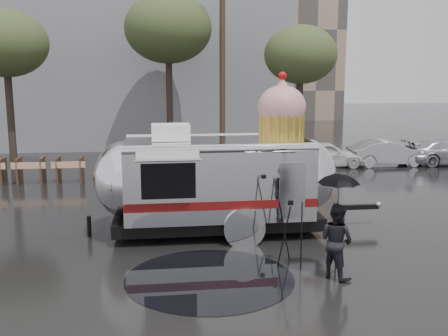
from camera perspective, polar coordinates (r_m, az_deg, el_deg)
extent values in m
plane|color=black|center=(11.80, -4.51, -10.98)|extent=(120.00, 120.00, 0.00)
cylinder|color=black|center=(16.44, -6.76, -4.81)|extent=(1.23, 1.23, 0.01)
cylinder|color=black|center=(17.10, -4.79, -4.17)|extent=(3.29, 3.29, 0.01)
cylinder|color=black|center=(11.31, -1.58, -11.89)|extent=(3.59, 3.59, 0.01)
cube|color=slate|center=(35.24, -13.01, 13.71)|extent=(22.00, 12.00, 13.00)
cylinder|color=#473323|center=(25.15, -0.17, 10.85)|extent=(0.28, 0.28, 9.00)
cylinder|color=#382D26|center=(24.92, -22.29, 6.47)|extent=(0.32, 0.32, 5.85)
ellipsoid|color=#364322|center=(24.91, -22.71, 12.43)|extent=(3.64, 3.64, 2.86)
cylinder|color=#382D26|center=(26.01, -5.97, 8.30)|extent=(0.32, 0.32, 6.75)
ellipsoid|color=#364322|center=(26.07, -6.09, 14.90)|extent=(4.20, 4.20, 3.30)
cylinder|color=#382D26|center=(24.87, 8.19, 6.60)|extent=(0.32, 0.32, 5.40)
ellipsoid|color=#364322|center=(24.83, 8.33, 12.14)|extent=(3.36, 3.36, 2.64)
cube|color=#473323|center=(22.21, -22.89, -0.28)|extent=(0.08, 0.80, 1.00)
cube|color=#473323|center=(22.05, -21.40, -0.25)|extent=(0.08, 0.80, 1.00)
cube|color=#473323|center=(21.84, -19.11, -0.20)|extent=(0.08, 0.80, 1.00)
cube|color=#E5590C|center=(21.54, -20.53, 0.25)|extent=(1.30, 0.04, 0.25)
cube|color=#473323|center=(21.72, -17.57, -0.17)|extent=(0.08, 0.80, 1.00)
cube|color=#473323|center=(21.57, -15.22, -0.12)|extent=(0.08, 0.80, 1.00)
cube|color=#E5590C|center=(21.23, -16.60, 0.34)|extent=(1.30, 0.04, 0.25)
imported|color=silver|center=(24.41, 10.94, 1.73)|extent=(4.00, 1.80, 1.40)
imported|color=#B2B2B7|center=(25.48, 17.38, 1.80)|extent=(4.00, 1.80, 1.40)
cube|color=silver|center=(14.08, -0.81, -0.90)|extent=(4.87, 2.59, 1.98)
ellipsoid|color=silver|center=(14.55, 8.70, -0.65)|extent=(1.68, 2.55, 1.98)
ellipsoid|color=silver|center=(14.01, -10.69, -1.13)|extent=(1.68, 2.55, 1.98)
cube|color=black|center=(14.35, -0.80, -5.43)|extent=(5.53, 2.27, 0.33)
cylinder|color=black|center=(13.34, 2.13, -6.65)|extent=(0.77, 0.25, 0.77)
cylinder|color=black|center=(15.50, 0.74, -4.22)|extent=(0.77, 0.25, 0.77)
cylinder|color=silver|center=(13.18, 2.25, -6.62)|extent=(1.06, 0.12, 1.06)
cube|color=black|center=(15.26, 14.18, -4.14)|extent=(1.32, 0.15, 0.13)
sphere|color=silver|center=(15.50, 16.46, -3.82)|extent=(0.18, 0.18, 0.18)
cylinder|color=black|center=(14.40, -14.47, -6.16)|extent=(0.11, 0.11, 0.55)
cube|color=#610E0F|center=(12.97, -0.16, -4.12)|extent=(4.84, 0.09, 0.22)
cube|color=#610E0F|center=(15.40, -1.35, -1.80)|extent=(4.84, 0.09, 0.22)
cube|color=black|center=(12.71, -6.06, -1.43)|extent=(1.32, 0.05, 0.88)
cube|color=#B2AAA4|center=(12.34, -6.08, 0.82)|extent=(1.55, 0.57, 0.16)
cube|color=silver|center=(13.21, 7.45, -2.47)|extent=(0.66, 0.04, 1.43)
cube|color=white|center=(13.80, -5.83, 3.91)|extent=(1.00, 0.73, 0.42)
cylinder|color=gold|center=(14.19, 6.28, 4.52)|extent=(1.16, 1.16, 0.66)
ellipsoid|color=pink|center=(14.14, 6.32, 6.65)|extent=(1.29, 1.29, 1.14)
cone|color=pink|center=(14.12, 6.36, 8.97)|extent=(0.56, 0.56, 0.44)
sphere|color=red|center=(14.12, 6.38, 9.95)|extent=(0.22, 0.22, 0.22)
imported|color=black|center=(11.35, 12.14, -7.75)|extent=(0.78, 0.88, 1.61)
imported|color=black|center=(11.07, 12.36, -2.30)|extent=(1.05, 1.05, 0.72)
cylinder|color=black|center=(11.35, 12.14, -7.65)|extent=(0.02, 0.02, 1.65)
cylinder|color=black|center=(11.90, 8.43, -7.22)|extent=(0.11, 0.33, 1.45)
cylinder|color=black|center=(12.12, 6.59, -6.86)|extent=(0.33, 0.11, 1.45)
cylinder|color=black|center=(11.69, 6.54, -7.49)|extent=(0.25, 0.25, 1.45)
cube|color=black|center=(11.70, 7.27, -3.74)|extent=(0.14, 0.13, 0.10)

